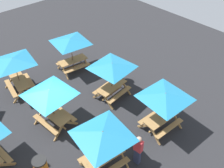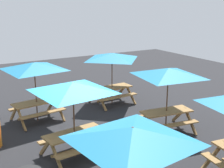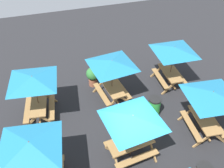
{
  "view_description": "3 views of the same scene",
  "coord_description": "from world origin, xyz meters",
  "px_view_note": "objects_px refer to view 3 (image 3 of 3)",
  "views": [
    {
      "loc": [
        -7.98,
        3.62,
        9.58
      ],
      "look_at": [
        -0.16,
        -3.51,
        0.9
      ],
      "focal_mm": 40.0,
      "sensor_mm": 36.0,
      "label": 1
    },
    {
      "loc": [
        -3.16,
        -7.84,
        4.53
      ],
      "look_at": [
        3.66,
        3.7,
        0.9
      ],
      "focal_mm": 50.0,
      "sensor_mm": 36.0,
      "label": 2
    },
    {
      "loc": [
        2.75,
        5.55,
        8.64
      ],
      "look_at": [
        -0.16,
        -3.51,
        0.9
      ],
      "focal_mm": 40.0,
      "sensor_mm": 36.0,
      "label": 3
    }
  ],
  "objects_px": {
    "picnic_table_5": "(33,82)",
    "trash_bin_green": "(154,106)",
    "potted_plant_1": "(93,75)",
    "person_standing": "(205,95)",
    "picnic_table_3": "(212,97)",
    "picnic_table_6": "(174,52)",
    "picnic_table_4": "(31,148)",
    "picnic_table_0": "(112,66)",
    "picnic_table_2": "(133,121)"
  },
  "relations": [
    {
      "from": "picnic_table_0",
      "to": "person_standing",
      "type": "bearing_deg",
      "value": 55.3
    },
    {
      "from": "picnic_table_3",
      "to": "picnic_table_5",
      "type": "distance_m",
      "value": 7.39
    },
    {
      "from": "picnic_table_4",
      "to": "person_standing",
      "type": "xyz_separation_m",
      "value": [
        -7.8,
        -1.49,
        -1.1
      ]
    },
    {
      "from": "picnic_table_3",
      "to": "picnic_table_5",
      "type": "relative_size",
      "value": 1.0
    },
    {
      "from": "picnic_table_2",
      "to": "picnic_table_3",
      "type": "relative_size",
      "value": 1.0
    },
    {
      "from": "picnic_table_5",
      "to": "trash_bin_green",
      "type": "height_order",
      "value": "picnic_table_5"
    },
    {
      "from": "picnic_table_4",
      "to": "potted_plant_1",
      "type": "bearing_deg",
      "value": -115.08
    },
    {
      "from": "picnic_table_3",
      "to": "person_standing",
      "type": "distance_m",
      "value": 1.82
    },
    {
      "from": "picnic_table_3",
      "to": "picnic_table_6",
      "type": "height_order",
      "value": "same"
    },
    {
      "from": "picnic_table_4",
      "to": "potted_plant_1",
      "type": "height_order",
      "value": "picnic_table_4"
    },
    {
      "from": "picnic_table_0",
      "to": "picnic_table_5",
      "type": "height_order",
      "value": "same"
    },
    {
      "from": "picnic_table_5",
      "to": "potted_plant_1",
      "type": "xyz_separation_m",
      "value": [
        -2.91,
        -1.42,
        -1.35
      ]
    },
    {
      "from": "picnic_table_2",
      "to": "picnic_table_6",
      "type": "bearing_deg",
      "value": -140.86
    },
    {
      "from": "picnic_table_2",
      "to": "picnic_table_5",
      "type": "bearing_deg",
      "value": -52.54
    },
    {
      "from": "trash_bin_green",
      "to": "potted_plant_1",
      "type": "height_order",
      "value": "potted_plant_1"
    },
    {
      "from": "picnic_table_4",
      "to": "picnic_table_5",
      "type": "relative_size",
      "value": 1.0
    },
    {
      "from": "picnic_table_2",
      "to": "picnic_table_4",
      "type": "relative_size",
      "value": 1.01
    },
    {
      "from": "trash_bin_green",
      "to": "person_standing",
      "type": "distance_m",
      "value": 2.44
    },
    {
      "from": "picnic_table_6",
      "to": "person_standing",
      "type": "bearing_deg",
      "value": 17.46
    },
    {
      "from": "picnic_table_0",
      "to": "picnic_table_6",
      "type": "height_order",
      "value": "same"
    },
    {
      "from": "picnic_table_5",
      "to": "picnic_table_6",
      "type": "relative_size",
      "value": 0.99
    },
    {
      "from": "picnic_table_4",
      "to": "trash_bin_green",
      "type": "xyz_separation_m",
      "value": [
        -5.42,
        -1.87,
        -1.49
      ]
    },
    {
      "from": "picnic_table_0",
      "to": "picnic_table_4",
      "type": "xyz_separation_m",
      "value": [
        3.9,
        3.57,
        0.0
      ]
    },
    {
      "from": "trash_bin_green",
      "to": "picnic_table_5",
      "type": "bearing_deg",
      "value": -17.44
    },
    {
      "from": "picnic_table_2",
      "to": "potted_plant_1",
      "type": "bearing_deg",
      "value": -92.25
    },
    {
      "from": "picnic_table_6",
      "to": "person_standing",
      "type": "distance_m",
      "value": 2.59
    },
    {
      "from": "picnic_table_3",
      "to": "trash_bin_green",
      "type": "distance_m",
      "value": 2.69
    },
    {
      "from": "picnic_table_4",
      "to": "person_standing",
      "type": "bearing_deg",
      "value": -160.8
    },
    {
      "from": "picnic_table_2",
      "to": "picnic_table_3",
      "type": "distance_m",
      "value": 3.46
    },
    {
      "from": "picnic_table_2",
      "to": "person_standing",
      "type": "distance_m",
      "value": 4.62
    },
    {
      "from": "picnic_table_4",
      "to": "picnic_table_5",
      "type": "xyz_separation_m",
      "value": [
        -0.32,
        -3.47,
        0.0
      ]
    },
    {
      "from": "potted_plant_1",
      "to": "person_standing",
      "type": "bearing_deg",
      "value": 143.34
    },
    {
      "from": "picnic_table_6",
      "to": "person_standing",
      "type": "height_order",
      "value": "picnic_table_6"
    },
    {
      "from": "potted_plant_1",
      "to": "person_standing",
      "type": "relative_size",
      "value": 0.66
    },
    {
      "from": "picnic_table_5",
      "to": "person_standing",
      "type": "bearing_deg",
      "value": 83.0
    },
    {
      "from": "picnic_table_6",
      "to": "trash_bin_green",
      "type": "xyz_separation_m",
      "value": [
        1.81,
        1.89,
        -1.49
      ]
    },
    {
      "from": "picnic_table_0",
      "to": "potted_plant_1",
      "type": "xyz_separation_m",
      "value": [
        0.67,
        -1.31,
        -1.35
      ]
    },
    {
      "from": "picnic_table_0",
      "to": "picnic_table_3",
      "type": "bearing_deg",
      "value": 36.73
    },
    {
      "from": "picnic_table_3",
      "to": "trash_bin_green",
      "type": "height_order",
      "value": "picnic_table_3"
    },
    {
      "from": "picnic_table_4",
      "to": "picnic_table_2",
      "type": "bearing_deg",
      "value": -170.62
    },
    {
      "from": "picnic_table_0",
      "to": "picnic_table_2",
      "type": "relative_size",
      "value": 1.0
    },
    {
      "from": "picnic_table_4",
      "to": "potted_plant_1",
      "type": "relative_size",
      "value": 2.54
    },
    {
      "from": "picnic_table_0",
      "to": "picnic_table_2",
      "type": "xyz_separation_m",
      "value": [
        0.35,
        3.51,
        0.0
      ]
    },
    {
      "from": "picnic_table_4",
      "to": "picnic_table_5",
      "type": "height_order",
      "value": "same"
    },
    {
      "from": "picnic_table_4",
      "to": "picnic_table_6",
      "type": "distance_m",
      "value": 8.14
    },
    {
      "from": "picnic_table_5",
      "to": "picnic_table_6",
      "type": "distance_m",
      "value": 6.91
    },
    {
      "from": "picnic_table_3",
      "to": "picnic_table_6",
      "type": "xyz_separation_m",
      "value": [
        -0.23,
        -3.47,
        0.0
      ]
    },
    {
      "from": "picnic_table_3",
      "to": "picnic_table_5",
      "type": "height_order",
      "value": "same"
    },
    {
      "from": "picnic_table_4",
      "to": "picnic_table_5",
      "type": "bearing_deg",
      "value": -86.88
    },
    {
      "from": "picnic_table_0",
      "to": "picnic_table_5",
      "type": "xyz_separation_m",
      "value": [
        3.58,
        0.11,
        0.0
      ]
    }
  ]
}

